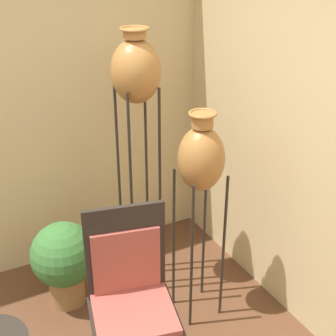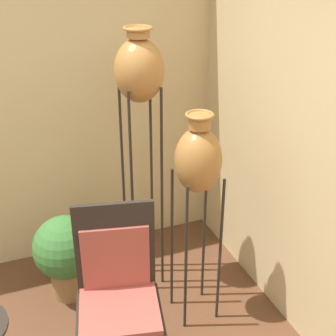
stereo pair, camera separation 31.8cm
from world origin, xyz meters
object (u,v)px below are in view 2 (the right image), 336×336
(chair, at_px, (118,286))
(potted_plant, at_px, (66,252))
(vase_stand_tall, at_px, (139,76))
(vase_stand_medium, at_px, (198,163))

(chair, height_order, potted_plant, chair)
(vase_stand_tall, bearing_deg, chair, -118.27)
(chair, distance_m, potted_plant, 0.87)
(vase_stand_tall, xyz_separation_m, potted_plant, (-0.61, 0.03, -1.29))
(vase_stand_tall, distance_m, potted_plant, 1.42)
(vase_stand_medium, distance_m, potted_plant, 1.28)
(vase_stand_tall, xyz_separation_m, vase_stand_medium, (0.22, -0.49, -0.45))
(vase_stand_medium, xyz_separation_m, potted_plant, (-0.82, 0.52, -0.83))
(potted_plant, bearing_deg, vase_stand_medium, -32.48)
(vase_stand_medium, bearing_deg, chair, -155.87)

